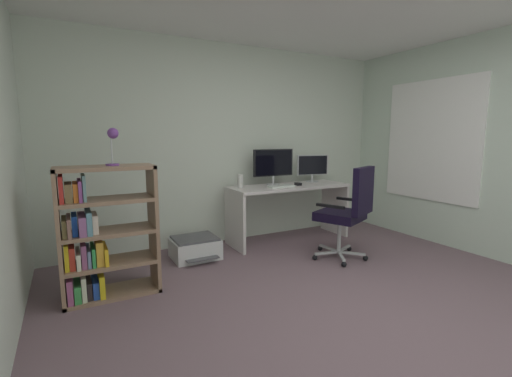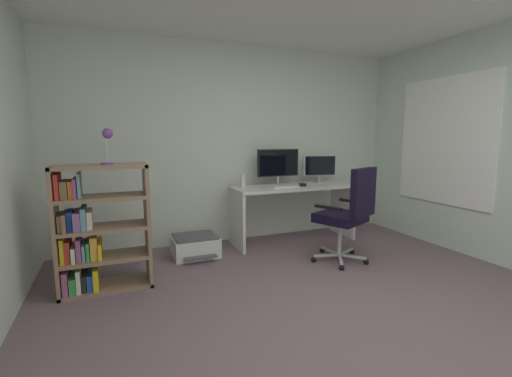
{
  "view_description": "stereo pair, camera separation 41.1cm",
  "coord_description": "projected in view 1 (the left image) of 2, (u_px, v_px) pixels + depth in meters",
  "views": [
    {
      "loc": [
        -1.92,
        -1.79,
        1.4
      ],
      "look_at": [
        0.0,
        1.79,
        0.79
      ],
      "focal_mm": 24.85,
      "sensor_mm": 36.0,
      "label": 1
    },
    {
      "loc": [
        -1.55,
        -1.97,
        1.4
      ],
      "look_at": [
        0.0,
        1.79,
        0.79
      ],
      "focal_mm": 24.85,
      "sensor_mm": 36.0,
      "label": 2
    }
  ],
  "objects": [
    {
      "name": "desk_lamp",
      "position": [
        113.0,
        140.0,
        2.99
      ],
      "size": [
        0.12,
        0.11,
        0.32
      ],
      "color": "#703C93",
      "rests_on": "bookshelf"
    },
    {
      "name": "bookshelf",
      "position": [
        98.0,
        237.0,
        3.04
      ],
      "size": [
        0.79,
        0.35,
        1.15
      ],
      "color": "#8E6D55",
      "rests_on": "ground"
    },
    {
      "name": "desktop_speaker",
      "position": [
        240.0,
        181.0,
        4.44
      ],
      "size": [
        0.07,
        0.07,
        0.17
      ],
      "primitive_type": "cylinder",
      "color": "silver",
      "rests_on": "desk"
    },
    {
      "name": "desk",
      "position": [
        289.0,
        199.0,
        4.72
      ],
      "size": [
        1.62,
        0.57,
        0.75
      ],
      "color": "silver",
      "rests_on": "ground"
    },
    {
      "name": "printer",
      "position": [
        195.0,
        248.0,
        4.08
      ],
      "size": [
        0.52,
        0.52,
        0.25
      ],
      "color": "silver",
      "rests_on": "ground"
    },
    {
      "name": "office_chair",
      "position": [
        348.0,
        209.0,
        3.96
      ],
      "size": [
        0.64,
        0.69,
        1.07
      ],
      "color": "#B7BABC",
      "rests_on": "ground"
    },
    {
      "name": "computer_mouse",
      "position": [
        298.0,
        184.0,
        4.67
      ],
      "size": [
        0.07,
        0.11,
        0.03
      ],
      "primitive_type": "cube",
      "rotation": [
        0.0,
        0.0,
        -0.1
      ],
      "color": "black",
      "rests_on": "desk"
    },
    {
      "name": "window_pane",
      "position": [
        432.0,
        141.0,
        4.61
      ],
      "size": [
        0.01,
        1.26,
        1.47
      ],
      "primitive_type": "cube",
      "color": "white"
    },
    {
      "name": "ground_plane",
      "position": [
        368.0,
        324.0,
        2.67
      ],
      "size": [
        4.6,
        4.96,
        0.02
      ],
      "primitive_type": "cube",
      "color": "#715962",
      "rests_on": "ground"
    },
    {
      "name": "monitor_secondary",
      "position": [
        312.0,
        166.0,
        5.0
      ],
      "size": [
        0.46,
        0.18,
        0.38
      ],
      "color": "#B2B5B7",
      "rests_on": "desk"
    },
    {
      "name": "window_frame",
      "position": [
        431.0,
        141.0,
        4.61
      ],
      "size": [
        0.02,
        1.34,
        1.55
      ],
      "primitive_type": "cube",
      "color": "white"
    },
    {
      "name": "monitor_main",
      "position": [
        273.0,
        164.0,
        4.69
      ],
      "size": [
        0.58,
        0.18,
        0.47
      ],
      "color": "#B2B5B7",
      "rests_on": "desk"
    },
    {
      "name": "keyboard",
      "position": [
        281.0,
        186.0,
        4.51
      ],
      "size": [
        0.34,
        0.13,
        0.02
      ],
      "primitive_type": "cube",
      "rotation": [
        0.0,
        0.0,
        -0.0
      ],
      "color": "silver",
      "rests_on": "desk"
    },
    {
      "name": "wall_back",
      "position": [
        229.0,
        145.0,
        4.69
      ],
      "size": [
        4.6,
        0.1,
        2.56
      ],
      "primitive_type": "cube",
      "color": "silver",
      "rests_on": "ground"
    }
  ]
}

